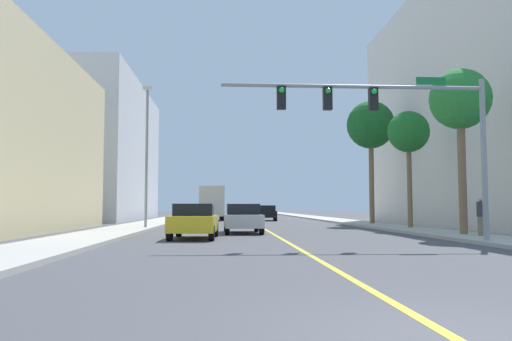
{
  "coord_description": "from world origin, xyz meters",
  "views": [
    {
      "loc": [
        -2.4,
        -5.21,
        1.38
      ],
      "look_at": [
        -0.84,
        20.78,
        3.22
      ],
      "focal_mm": 35.78,
      "sensor_mm": 36.0,
      "label": 1
    }
  ],
  "objects_px": {
    "pedestrian": "(482,216)",
    "delivery_truck": "(211,203)",
    "palm_far": "(371,126)",
    "car_silver": "(243,218)",
    "palm_near": "(460,101)",
    "palm_mid": "(409,133)",
    "street_lamp": "(147,149)",
    "traffic_signal_mast": "(394,116)",
    "car_gray": "(191,214)",
    "car_yellow": "(194,221)",
    "car_black": "(266,213)"
  },
  "relations": [
    {
      "from": "street_lamp",
      "to": "palm_far",
      "type": "bearing_deg",
      "value": 21.09
    },
    {
      "from": "traffic_signal_mast",
      "to": "car_yellow",
      "type": "xyz_separation_m",
      "value": [
        -7.44,
        4.04,
        -3.88
      ]
    },
    {
      "from": "palm_near",
      "to": "car_black",
      "type": "height_order",
      "value": "palm_near"
    },
    {
      "from": "car_gray",
      "to": "palm_near",
      "type": "bearing_deg",
      "value": 123.12
    },
    {
      "from": "palm_far",
      "to": "car_silver",
      "type": "relative_size",
      "value": 2.05
    },
    {
      "from": "palm_mid",
      "to": "traffic_signal_mast",
      "type": "bearing_deg",
      "value": -112.52
    },
    {
      "from": "car_gray",
      "to": "car_yellow",
      "type": "distance_m",
      "value": 21.22
    },
    {
      "from": "palm_far",
      "to": "car_gray",
      "type": "bearing_deg",
      "value": 154.96
    },
    {
      "from": "street_lamp",
      "to": "palm_near",
      "type": "height_order",
      "value": "street_lamp"
    },
    {
      "from": "car_silver",
      "to": "delivery_truck",
      "type": "relative_size",
      "value": 0.59
    },
    {
      "from": "palm_mid",
      "to": "car_gray",
      "type": "xyz_separation_m",
      "value": [
        -13.82,
        13.66,
        -5.01
      ]
    },
    {
      "from": "street_lamp",
      "to": "car_silver",
      "type": "height_order",
      "value": "street_lamp"
    },
    {
      "from": "delivery_truck",
      "to": "street_lamp",
      "type": "bearing_deg",
      "value": -101.58
    },
    {
      "from": "pedestrian",
      "to": "delivery_truck",
      "type": "bearing_deg",
      "value": -68.08
    },
    {
      "from": "palm_near",
      "to": "car_yellow",
      "type": "relative_size",
      "value": 1.83
    },
    {
      "from": "car_silver",
      "to": "palm_near",
      "type": "bearing_deg",
      "value": -24.84
    },
    {
      "from": "traffic_signal_mast",
      "to": "palm_near",
      "type": "height_order",
      "value": "palm_near"
    },
    {
      "from": "delivery_truck",
      "to": "pedestrian",
      "type": "xyz_separation_m",
      "value": [
        12.15,
        -30.22,
        -0.78
      ]
    },
    {
      "from": "traffic_signal_mast",
      "to": "street_lamp",
      "type": "xyz_separation_m",
      "value": [
        -10.86,
        12.85,
        0.19
      ]
    },
    {
      "from": "traffic_signal_mast",
      "to": "palm_near",
      "type": "bearing_deg",
      "value": 43.25
    },
    {
      "from": "palm_near",
      "to": "palm_mid",
      "type": "height_order",
      "value": "palm_near"
    },
    {
      "from": "palm_far",
      "to": "pedestrian",
      "type": "bearing_deg",
      "value": -89.93
    },
    {
      "from": "palm_mid",
      "to": "palm_far",
      "type": "xyz_separation_m",
      "value": [
        -0.16,
        7.28,
        1.6
      ]
    },
    {
      "from": "palm_far",
      "to": "pedestrian",
      "type": "relative_size",
      "value": 5.48
    },
    {
      "from": "palm_mid",
      "to": "car_yellow",
      "type": "relative_size",
      "value": 1.69
    },
    {
      "from": "street_lamp",
      "to": "car_gray",
      "type": "relative_size",
      "value": 2.2
    },
    {
      "from": "pedestrian",
      "to": "car_yellow",
      "type": "bearing_deg",
      "value": -5.56
    },
    {
      "from": "pedestrian",
      "to": "palm_far",
      "type": "bearing_deg",
      "value": -89.93
    },
    {
      "from": "street_lamp",
      "to": "palm_mid",
      "type": "distance_m",
      "value": 15.73
    },
    {
      "from": "street_lamp",
      "to": "palm_mid",
      "type": "xyz_separation_m",
      "value": [
        15.65,
        -1.31,
        0.9
      ]
    },
    {
      "from": "delivery_truck",
      "to": "palm_far",
      "type": "bearing_deg",
      "value": -51.8
    },
    {
      "from": "traffic_signal_mast",
      "to": "street_lamp",
      "type": "height_order",
      "value": "street_lamp"
    },
    {
      "from": "car_yellow",
      "to": "palm_near",
      "type": "bearing_deg",
      "value": 3.14
    },
    {
      "from": "pedestrian",
      "to": "palm_mid",
      "type": "bearing_deg",
      "value": -90.95
    },
    {
      "from": "palm_far",
      "to": "delivery_truck",
      "type": "relative_size",
      "value": 1.21
    },
    {
      "from": "traffic_signal_mast",
      "to": "palm_near",
      "type": "relative_size",
      "value": 1.3
    },
    {
      "from": "car_gray",
      "to": "delivery_truck",
      "type": "relative_size",
      "value": 0.52
    },
    {
      "from": "traffic_signal_mast",
      "to": "street_lamp",
      "type": "relative_size",
      "value": 1.14
    },
    {
      "from": "traffic_signal_mast",
      "to": "car_yellow",
      "type": "bearing_deg",
      "value": 151.47
    },
    {
      "from": "palm_near",
      "to": "car_silver",
      "type": "distance_m",
      "value": 11.92
    },
    {
      "from": "palm_mid",
      "to": "car_silver",
      "type": "height_order",
      "value": "palm_mid"
    },
    {
      "from": "traffic_signal_mast",
      "to": "car_gray",
      "type": "relative_size",
      "value": 2.5
    },
    {
      "from": "traffic_signal_mast",
      "to": "car_silver",
      "type": "height_order",
      "value": "traffic_signal_mast"
    },
    {
      "from": "car_silver",
      "to": "car_black",
      "type": "distance_m",
      "value": 23.21
    },
    {
      "from": "car_silver",
      "to": "car_yellow",
      "type": "height_order",
      "value": "car_silver"
    },
    {
      "from": "traffic_signal_mast",
      "to": "delivery_truck",
      "type": "relative_size",
      "value": 1.31
    },
    {
      "from": "palm_far",
      "to": "traffic_signal_mast",
      "type": "bearing_deg",
      "value": -103.8
    },
    {
      "from": "palm_near",
      "to": "palm_far",
      "type": "bearing_deg",
      "value": 89.62
    },
    {
      "from": "palm_far",
      "to": "pedestrian",
      "type": "height_order",
      "value": "palm_far"
    },
    {
      "from": "palm_mid",
      "to": "delivery_truck",
      "type": "distance_m",
      "value": 25.13
    }
  ]
}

